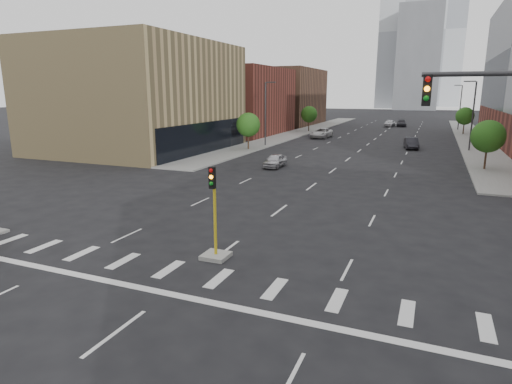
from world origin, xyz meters
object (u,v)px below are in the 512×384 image
Objects in this scene: median_traffic_signal at (215,239)px; car_deep_right at (402,123)px; car_near_left at (275,161)px; car_mid_right at (411,143)px; car_far_left at (321,133)px; car_distant at (390,123)px.

median_traffic_signal is 0.85× the size of car_deep_right.
car_near_left is at bearing 103.71° from median_traffic_signal.
car_mid_right is (6.26, 45.94, -0.21)m from median_traffic_signal.
median_traffic_signal is at bearing -95.18° from car_deep_right.
car_near_left is 30.90m from car_far_left.
median_traffic_signal is 1.09× the size of car_near_left.
car_deep_right is 2.94m from car_distant.
median_traffic_signal is at bearing -83.40° from car_distant.
car_near_left is at bearing -88.96° from car_distant.
car_distant is at bearing 90.14° from car_mid_right.
car_near_left is 0.86× the size of car_distant.
car_deep_right is (-4.22, 40.78, -0.02)m from car_mid_right.
car_deep_right is at bearing 88.65° from median_traffic_signal.
car_mid_right is at bearing -73.99° from car_distant.
median_traffic_signal is 56.16m from car_far_left.
car_far_left is at bearing 138.09° from car_mid_right.
car_mid_right is at bearing -29.33° from car_far_left.
car_deep_right is (8.06, 62.04, 0.06)m from car_near_left.
median_traffic_signal is at bearing -76.94° from car_near_left.
car_far_left is at bearing 99.01° from median_traffic_signal.
car_deep_right is at bearing 86.32° from car_mid_right.
car_distant reaches higher than car_mid_right.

